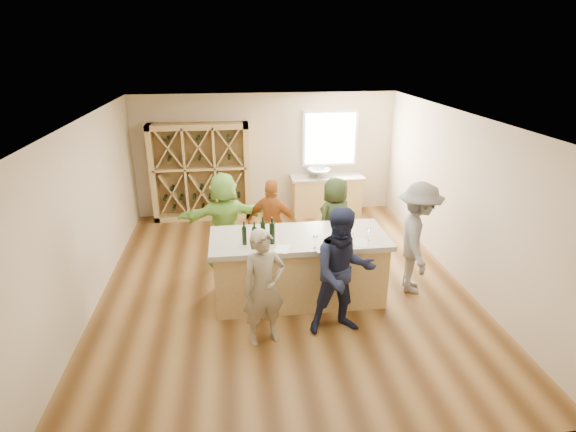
{
  "coord_description": "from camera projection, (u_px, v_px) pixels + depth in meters",
  "views": [
    {
      "loc": [
        -0.77,
        -6.7,
        3.87
      ],
      "look_at": [
        0.1,
        0.2,
        1.15
      ],
      "focal_mm": 28.0,
      "sensor_mm": 36.0,
      "label": 1
    }
  ],
  "objects": [
    {
      "name": "back_counter_base",
      "position": [
        326.0,
        196.0,
        10.66
      ],
      "size": [
        1.6,
        0.58,
        0.86
      ],
      "primitive_type": "cube",
      "color": "tan",
      "rests_on": "floor"
    },
    {
      "name": "wine_bottle_d",
      "position": [
        272.0,
        233.0,
        6.57
      ],
      "size": [
        0.09,
        0.09,
        0.33
      ],
      "primitive_type": "cylinder",
      "rotation": [
        0.0,
        0.0,
        -0.09
      ],
      "color": "black",
      "rests_on": "tasting_counter_top"
    },
    {
      "name": "floor",
      "position": [
        284.0,
        285.0,
        7.71
      ],
      "size": [
        6.0,
        7.0,
        0.1
      ],
      "primitive_type": "cube",
      "color": "brown",
      "rests_on": "ground"
    },
    {
      "name": "tasting_menu_c",
      "position": [
        360.0,
        242.0,
        6.66
      ],
      "size": [
        0.33,
        0.37,
        0.0
      ],
      "primitive_type": "cube",
      "rotation": [
        0.0,
        0.0,
        -0.39
      ],
      "color": "white",
      "rests_on": "tasting_counter_top"
    },
    {
      "name": "faucet",
      "position": [
        317.0,
        168.0,
        10.56
      ],
      "size": [
        0.02,
        0.02,
        0.3
      ],
      "primitive_type": "cylinder",
      "color": "silver",
      "rests_on": "back_counter_top"
    },
    {
      "name": "wall_back",
      "position": [
        266.0,
        154.0,
        10.46
      ],
      "size": [
        6.0,
        0.1,
        2.8
      ],
      "primitive_type": "cube",
      "color": "#C4AF8E",
      "rests_on": "ground"
    },
    {
      "name": "person_near_right",
      "position": [
        343.0,
        272.0,
        6.11
      ],
      "size": [
        0.93,
        0.54,
        1.86
      ],
      "primitive_type": "imported",
      "rotation": [
        0.0,
        0.0,
        0.06
      ],
      "color": "#191E38",
      "rests_on": "floor"
    },
    {
      "name": "wine_glass_b",
      "position": [
        315.0,
        242.0,
        6.44
      ],
      "size": [
        0.09,
        0.09,
        0.2
      ],
      "primitive_type": "cone",
      "rotation": [
        0.0,
        0.0,
        -0.21
      ],
      "color": "white",
      "rests_on": "tasting_counter_top"
    },
    {
      "name": "wine_glass_e",
      "position": [
        368.0,
        234.0,
        6.7
      ],
      "size": [
        0.09,
        0.09,
        0.2
      ],
      "primitive_type": "cone",
      "rotation": [
        0.0,
        0.0,
        -0.17
      ],
      "color": "white",
      "rests_on": "tasting_counter_top"
    },
    {
      "name": "person_near_left",
      "position": [
        264.0,
        288.0,
        5.94
      ],
      "size": [
        0.7,
        0.59,
        1.64
      ],
      "primitive_type": "imported",
      "rotation": [
        0.0,
        0.0,
        0.29
      ],
      "color": "gray",
      "rests_on": "floor"
    },
    {
      "name": "tasting_counter_base",
      "position": [
        299.0,
        270.0,
        7.09
      ],
      "size": [
        2.6,
        1.0,
        1.0
      ],
      "primitive_type": "cube",
      "color": "tan",
      "rests_on": "floor"
    },
    {
      "name": "person_far_mid",
      "position": [
        273.0,
        223.0,
        8.06
      ],
      "size": [
        1.07,
        0.84,
        1.62
      ],
      "primitive_type": "imported",
      "rotation": [
        0.0,
        0.0,
        2.71
      ],
      "color": "#994C19",
      "rests_on": "floor"
    },
    {
      "name": "tasting_menu_a",
      "position": [
        282.0,
        249.0,
        6.45
      ],
      "size": [
        0.29,
        0.34,
        0.0
      ],
      "primitive_type": "cube",
      "rotation": [
        0.0,
        0.0,
        -0.34
      ],
      "color": "white",
      "rests_on": "tasting_counter_top"
    },
    {
      "name": "wine_bottle_b",
      "position": [
        255.0,
        237.0,
        6.49
      ],
      "size": [
        0.09,
        0.09,
        0.29
      ],
      "primitive_type": "cylinder",
      "rotation": [
        0.0,
        0.0,
        0.4
      ],
      "color": "black",
      "rests_on": "tasting_counter_top"
    },
    {
      "name": "tasting_counter_top",
      "position": [
        299.0,
        238.0,
        6.89
      ],
      "size": [
        2.72,
        1.12,
        0.08
      ],
      "primitive_type": "cube",
      "color": "#ACA28C",
      "rests_on": "tasting_counter_base"
    },
    {
      "name": "window_frame",
      "position": [
        330.0,
        138.0,
        10.44
      ],
      "size": [
        1.3,
        0.06,
        1.3
      ],
      "primitive_type": "cube",
      "color": "white",
      "rests_on": "wall_back"
    },
    {
      "name": "wine_glass_c",
      "position": [
        355.0,
        240.0,
        6.54
      ],
      "size": [
        0.07,
        0.07,
        0.17
      ],
      "primitive_type": "cone",
      "rotation": [
        0.0,
        0.0,
        -0.07
      ],
      "color": "white",
      "rests_on": "tasting_counter_top"
    },
    {
      "name": "wine_bottle_a",
      "position": [
        244.0,
        236.0,
        6.55
      ],
      "size": [
        0.08,
        0.08,
        0.28
      ],
      "primitive_type": "cylinder",
      "rotation": [
        0.0,
        0.0,
        0.19
      ],
      "color": "black",
      "rests_on": "tasting_counter_top"
    },
    {
      "name": "tasting_menu_b",
      "position": [
        323.0,
        247.0,
        6.5
      ],
      "size": [
        0.25,
        0.34,
        0.0
      ],
      "primitive_type": "cube",
      "rotation": [
        0.0,
        0.0,
        0.02
      ],
      "color": "white",
      "rests_on": "tasting_counter_top"
    },
    {
      "name": "person_far_left",
      "position": [
        225.0,
        220.0,
        8.04
      ],
      "size": [
        1.69,
        0.79,
        1.76
      ],
      "primitive_type": "imported",
      "rotation": [
        0.0,
        0.0,
        3.27
      ],
      "color": "#8CC64C",
      "rests_on": "floor"
    },
    {
      "name": "wine_bottle_c",
      "position": [
        263.0,
        232.0,
        6.64
      ],
      "size": [
        0.08,
        0.08,
        0.31
      ],
      "primitive_type": "cylinder",
      "rotation": [
        0.0,
        0.0,
        -0.03
      ],
      "color": "black",
      "rests_on": "tasting_counter_top"
    },
    {
      "name": "wall_left",
      "position": [
        85.0,
        215.0,
        6.82
      ],
      "size": [
        0.1,
        7.0,
        2.8
      ],
      "primitive_type": "cube",
      "color": "#C4AF8E",
      "rests_on": "ground"
    },
    {
      "name": "person_far_right",
      "position": [
        335.0,
        220.0,
        8.21
      ],
      "size": [
        0.94,
        0.84,
        1.61
      ],
      "primitive_type": "imported",
      "rotation": [
        0.0,
        0.0,
        3.68
      ],
      "color": "#263319",
      "rests_on": "floor"
    },
    {
      "name": "wine_glass_d",
      "position": [
        332.0,
        234.0,
        6.73
      ],
      "size": [
        0.06,
        0.06,
        0.17
      ],
      "primitive_type": "cone",
      "rotation": [
        0.0,
        0.0,
        -0.0
      ],
      "color": "white",
      "rests_on": "tasting_counter_top"
    },
    {
      "name": "person_server",
      "position": [
        417.0,
        238.0,
        7.17
      ],
      "size": [
        0.87,
        1.3,
        1.85
      ],
      "primitive_type": "imported",
      "rotation": [
        0.0,
        0.0,
        1.29
      ],
      "color": "slate",
      "rests_on": "floor"
    },
    {
      "name": "wall_right",
      "position": [
        463.0,
        198.0,
        7.54
      ],
      "size": [
        0.1,
        7.0,
        2.8
      ],
      "primitive_type": "cube",
      "color": "#C4AF8E",
      "rests_on": "ground"
    },
    {
      "name": "sink",
      "position": [
        319.0,
        173.0,
        10.42
      ],
      "size": [
        0.54,
        0.54,
        0.19
      ],
      "primitive_type": "imported",
      "color": "silver",
      "rests_on": "back_counter_top"
    },
    {
      "name": "wine_rack",
      "position": [
        201.0,
        172.0,
        10.14
      ],
      "size": [
        2.2,
        0.45,
        2.2
      ],
      "primitive_type": "cube",
      "color": "tan",
      "rests_on": "floor"
    },
    {
      "name": "back_counter_top",
      "position": [
        327.0,
        177.0,
        10.49
      ],
      "size": [
        1.7,
        0.62,
        0.06
      ],
      "primitive_type": "cube",
      "color": "#ACA28C",
      "rests_on": "back_counter_base"
    },
    {
      "name": "window_pane",
      "position": [
        330.0,
        139.0,
        10.4
      ],
      "size": [
        1.18,
        0.01,
        1.18
      ],
      "primitive_type": "cube",
      "color": "white",
      "rests_on": "wall_back"
    },
    {
      "name": "wall_front",
      "position": [
        331.0,
        346.0,
        3.9
      ],
      "size": [
        6.0,
        0.1,
        2.8
      ],
      "primitive_type": "cube",
      "color": "#C4AF8E",
      "rests_on": "ground"
    },
    {
      "name": "ceiling",
      "position": [
        283.0,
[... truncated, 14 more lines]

